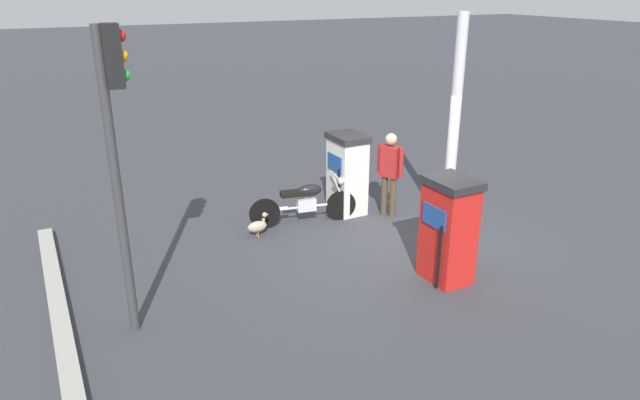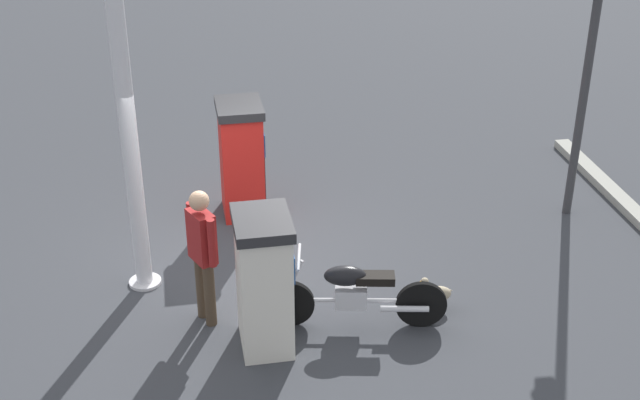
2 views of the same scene
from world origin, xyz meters
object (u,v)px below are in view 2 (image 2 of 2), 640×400
Objects in this scene: fuel_pump_near at (264,282)px; attendant_person at (203,248)px; canopy_support_pole at (130,146)px; fuel_pump_far at (242,158)px; wandering_duck at (436,293)px; motorcycle_near_pump at (352,293)px; roadside_traffic_light at (588,31)px.

attendant_person reaches higher than fuel_pump_near.
canopy_support_pole is (-0.74, 0.90, 0.91)m from attendant_person.
fuel_pump_far is 3.53m from wandering_duck.
motorcycle_near_pump is 0.53× the size of canopy_support_pole.
attendant_person is (-0.64, 0.56, 0.15)m from fuel_pump_near.
fuel_pump_near is at bearing -170.18° from wandering_duck.
wandering_duck is at bearing 9.82° from fuel_pump_near.
fuel_pump_far is 0.80× the size of motorcycle_near_pump.
motorcycle_near_pump is 0.53× the size of roadside_traffic_light.
fuel_pump_near reaches higher than wandering_duck.
fuel_pump_far is at bearing 126.23° from wandering_duck.
roadside_traffic_light is (2.47, 2.06, 2.46)m from wandering_duck.
fuel_pump_near is 5.46m from roadside_traffic_light.
canopy_support_pole reaches higher than attendant_person.
motorcycle_near_pump is at bearing -12.83° from attendant_person.
roadside_traffic_light is (3.51, 2.23, 2.23)m from motorcycle_near_pump.
fuel_pump_far is (-0.00, 3.16, 0.02)m from fuel_pump_near.
fuel_pump_near is 0.86m from attendant_person.
wandering_duck is (2.69, -0.20, -0.75)m from attendant_person.
canopy_support_pole is (-5.90, -0.95, -0.80)m from roadside_traffic_light.
motorcycle_near_pump is 4.62× the size of wandering_duck.
fuel_pump_near is 1.09m from motorcycle_near_pump.
wandering_duck is 0.12× the size of canopy_support_pole.
fuel_pump_far is at bearing 170.68° from roadside_traffic_light.
motorcycle_near_pump is 1.08m from wandering_duck.
motorcycle_near_pump is at bearing -71.21° from fuel_pump_far.
motorcycle_near_pump is (1.01, 0.18, -0.37)m from fuel_pump_near.
wandering_duck is at bearing -140.16° from roadside_traffic_light.
roadside_traffic_light is 6.03m from canopy_support_pole.
roadside_traffic_light reaches higher than fuel_pump_near.
motorcycle_near_pump is 1.24× the size of attendant_person.
fuel_pump_near reaches higher than motorcycle_near_pump.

